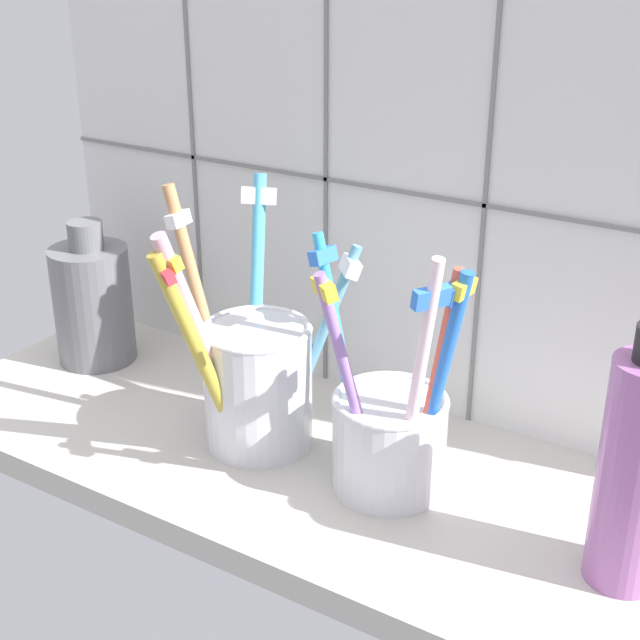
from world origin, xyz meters
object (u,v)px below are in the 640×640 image
toothbrush_cup_left (253,377)px  ceramic_vase (93,302)px  toothbrush_cup_right (389,432)px  soap_bottle (637,470)px

toothbrush_cup_left → ceramic_vase: (-19.59, 3.96, -0.07)cm
toothbrush_cup_right → soap_bottle: toothbrush_cup_right is taller
toothbrush_cup_right → ceramic_vase: size_ratio=1.44×
ceramic_vase → soap_bottle: (46.15, -4.70, 2.04)cm
toothbrush_cup_left → soap_bottle: 26.64cm
toothbrush_cup_left → ceramic_vase: bearing=168.6°
ceramic_vase → soap_bottle: soap_bottle is taller
toothbrush_cup_left → soap_bottle: bearing=-1.6°
toothbrush_cup_right → soap_bottle: size_ratio=1.12×
toothbrush_cup_left → toothbrush_cup_right: 10.93cm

